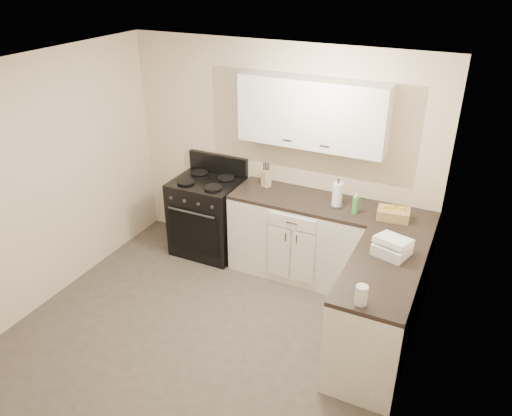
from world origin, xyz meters
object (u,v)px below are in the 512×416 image
at_px(knife_block, 266,178).
at_px(paper_towel, 337,195).
at_px(stove, 208,216).
at_px(countertop_grill, 392,249).
at_px(wicker_basket, 393,214).

bearing_deg(knife_block, paper_towel, 16.31).
xyz_separation_m(stove, knife_block, (0.70, 0.14, 0.58)).
bearing_deg(countertop_grill, knife_block, 168.58).
distance_m(paper_towel, wicker_basket, 0.59).
distance_m(paper_towel, countertop_grill, 1.00).
relative_size(stove, countertop_grill, 3.34).
relative_size(stove, wicker_basket, 3.03).
xyz_separation_m(knife_block, wicker_basket, (1.45, -0.16, -0.05)).
distance_m(wicker_basket, countertop_grill, 0.68).
height_order(paper_towel, wicker_basket, paper_towel).
xyz_separation_m(stove, wicker_basket, (2.15, -0.02, 0.53)).
xyz_separation_m(paper_towel, wicker_basket, (0.59, -0.03, -0.08)).
bearing_deg(knife_block, countertop_grill, -2.80).
bearing_deg(countertop_grill, stove, 179.51).
xyz_separation_m(wicker_basket, countertop_grill, (0.13, -0.66, 0.00)).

